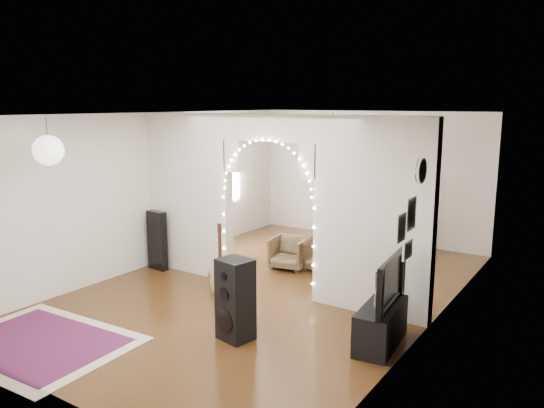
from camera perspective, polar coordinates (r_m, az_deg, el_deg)
The scene contains 25 objects.
floor at distance 8.39m, azimuth -0.15°, elevation -9.11°, with size 7.50×7.50×0.00m, color black.
ceiling at distance 7.89m, azimuth -0.16°, elevation 9.65°, with size 5.00×7.50×0.02m, color white.
wall_back at distance 11.30m, azimuth 10.48°, elevation 2.96°, with size 5.00×0.02×2.70m, color silver.
wall_front at distance 5.42m, azimuth -22.89°, elevation -6.25°, with size 5.00×0.02×2.70m, color silver.
wall_left at distance 9.63m, azimuth -12.62°, elevation 1.53°, with size 0.02×7.50×2.70m, color silver.
wall_right at distance 6.99m, azimuth 17.16°, elevation -2.15°, with size 0.02×7.50×2.70m, color silver.
divider_wall at distance 8.02m, azimuth -0.15°, elevation 0.51°, with size 5.00×0.20×2.70m.
fairy_lights at distance 7.89m, azimuth -0.68°, elevation 1.26°, with size 1.64×0.04×1.60m, color #FFEABF, non-canonical shape.
window at distance 10.90m, azimuth -5.71°, elevation 3.60°, with size 0.04×1.20×1.40m, color white.
wall_clock at distance 6.30m, azimuth 15.80°, elevation 3.48°, with size 0.31×0.31×0.03m, color white.
picture_frames at distance 6.03m, azimuth 14.33°, elevation -2.56°, with size 0.02×0.50×0.70m, color white, non-canonical shape.
paper_lantern at distance 7.56m, azimuth -22.92°, elevation 5.34°, with size 0.40×0.40×0.40m, color white.
ceiling_fan at distance 9.63m, azimuth 6.54°, elevation 8.01°, with size 1.10×1.10×0.30m, color #D48E46, non-canonical shape.
area_rug at distance 7.19m, azimuth -23.84°, elevation -13.52°, with size 2.20×1.66×0.02m, color maroon.
guitar_case at distance 9.42m, azimuth -12.24°, elevation -3.85°, with size 0.39×0.13×1.03m, color black.
acoustic_guitar at distance 7.90m, azimuth -5.59°, elevation -7.21°, with size 0.40×0.16×0.97m.
tabby_cat at distance 8.56m, azimuth -5.94°, elevation -7.88°, with size 0.24×0.47×0.30m.
floor_speaker at distance 6.57m, azimuth -3.98°, elevation -10.23°, with size 0.46×0.42×1.02m.
media_console at distance 6.61m, azimuth 11.61°, elevation -12.67°, with size 0.40×1.00×0.50m, color black.
tv at distance 6.41m, azimuth 11.81°, elevation -8.08°, with size 1.07×0.14×0.62m, color black.
bookcase at distance 11.06m, azimuth 11.37°, elevation -0.63°, with size 1.37×0.35×1.41m, color beige.
dining_table at distance 10.91m, azimuth 13.52°, elevation -1.00°, with size 1.23×0.84×0.76m.
flower_vase at distance 10.88m, azimuth 13.56°, elevation -0.13°, with size 0.18×0.18×0.19m, color white.
dining_chair_left at distance 9.26m, azimuth 5.57°, elevation -5.50°, with size 0.57×0.59×0.54m, color brown.
dining_chair_right at distance 9.32m, azimuth 1.88°, elevation -5.26°, with size 0.60×0.62×0.56m, color brown.
Camera 1 is at (4.38, -6.56, 2.86)m, focal length 35.00 mm.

